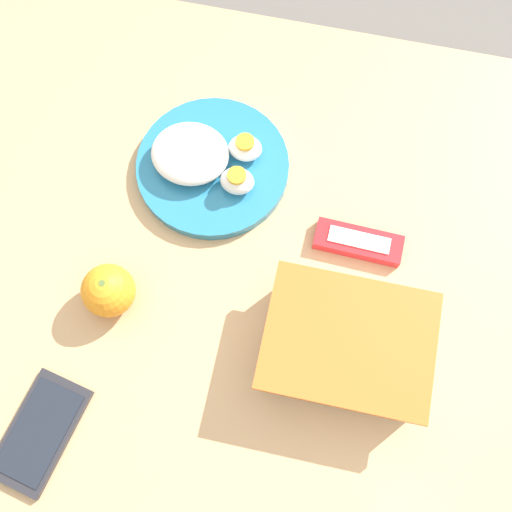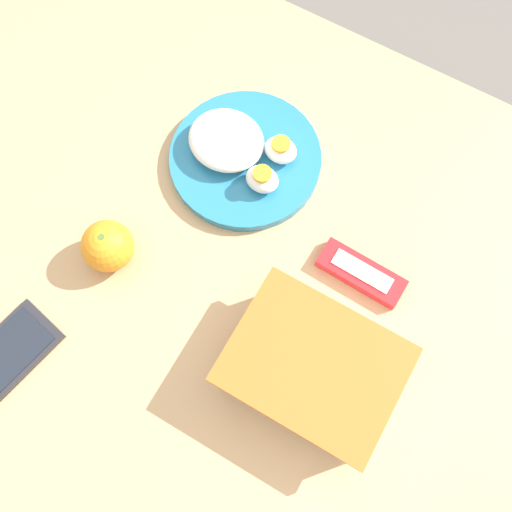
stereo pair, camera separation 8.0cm
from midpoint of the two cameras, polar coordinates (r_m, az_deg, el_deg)
ground_plane at (r=1.55m, az=0.02°, el=-9.34°), size 10.00×10.00×0.00m
table at (r=0.91m, az=0.04°, el=-2.70°), size 1.12×0.86×0.74m
food_container at (r=0.77m, az=8.39°, el=-11.01°), size 0.21×0.16×0.07m
orange_fruit at (r=0.81m, az=-11.28°, el=0.52°), size 0.07×0.07×0.07m
rice_plate at (r=0.87m, az=1.30°, el=9.31°), size 0.22×0.22×0.06m
candy_bar at (r=0.83m, az=12.68°, el=-2.01°), size 0.12×0.05×0.02m
cell_phone at (r=0.84m, az=-20.28°, el=-9.41°), size 0.10×0.15×0.01m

